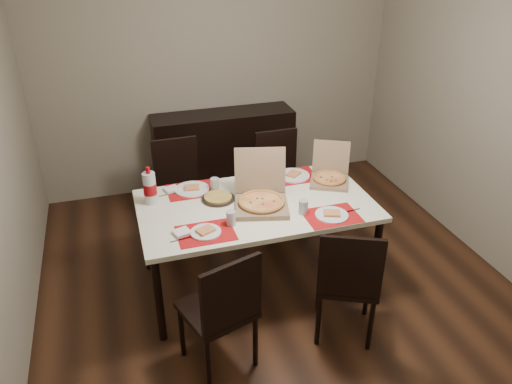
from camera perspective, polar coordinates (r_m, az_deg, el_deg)
The scene contains 18 objects.
ground at distance 4.25m, azimuth 2.34°, elevation -10.58°, with size 3.80×4.00×0.02m, color #3C2112.
room_walls at distance 3.83m, azimuth 0.69°, elevation 14.36°, with size 3.84×4.02×2.62m.
sideboard at distance 5.48m, azimuth -3.67°, elevation 4.55°, with size 1.50×0.40×0.90m, color black.
dining_table at distance 3.89m, azimuth 0.00°, elevation -2.16°, with size 1.80×1.00×0.75m.
chair_near_left at distance 3.25m, azimuth -3.86°, elevation -13.13°, with size 0.53×0.53×0.93m.
chair_near_right at distance 3.52m, azimuth 10.42°, elevation -9.79°, with size 0.56×0.56×0.93m.
chair_far_left at distance 4.70m, azimuth -8.81°, elevation 0.81°, with size 0.43×0.43×0.93m.
chair_far_right at distance 4.83m, azimuth 2.71°, elevation 1.93°, with size 0.43×0.43×0.93m.
setting_near_left at distance 3.53m, azimuth -5.29°, elevation -4.16°, with size 0.49×0.30×0.11m.
setting_near_right at distance 3.73m, azimuth 7.77°, elevation -2.37°, with size 0.47×0.30×0.11m.
setting_far_left at distance 4.07m, azimuth -6.96°, elevation 0.43°, with size 0.48×0.30×0.11m.
setting_far_right at distance 4.25m, azimuth 3.93°, elevation 1.93°, with size 0.48×0.30×0.11m.
napkin_loose at distance 3.80m, azimuth 2.68°, elevation -1.72°, with size 0.12×0.11×0.02m, color white.
pizza_box_center at distance 3.80m, azimuth 0.60°, elevation -0.75°, with size 0.49×0.52×0.40m.
pizza_box_right at distance 4.21m, azimuth 8.41°, elevation 1.86°, with size 0.43×0.44×0.31m.
faina_plate at distance 3.92m, azimuth -4.37°, elevation -0.68°, with size 0.26×0.26×0.03m.
dip_bowl at distance 4.07m, azimuth 0.15°, elevation 0.64°, with size 0.14×0.14×0.03m, color white.
soda_bottle at distance 3.89m, azimuth -12.03°, elevation 0.45°, with size 0.10×0.10×0.30m.
Camera 1 is at (-1.13, -3.10, 2.67)m, focal length 35.00 mm.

